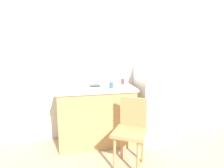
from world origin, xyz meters
The scene contains 11 objects.
ground_plane centered at (0.00, 0.00, 0.00)m, with size 8.00×8.00×0.00m, color tan.
back_wall centered at (0.00, 1.00, 1.34)m, with size 4.80×0.10×2.68m, color silver.
cabinet_base centered at (-0.43, 0.65, 0.44)m, with size 1.16×0.60×0.88m, color tan.
countertop centered at (-0.43, 0.65, 0.90)m, with size 1.20×0.64×0.04m, color #B7B7BC.
faucet centered at (-0.56, 0.90, 1.06)m, with size 0.02×0.02×0.28m, color #B7B7BC.
refrigerator centered at (0.59, 0.64, 0.62)m, with size 0.64×0.62×1.24m, color silver.
chair centered at (-0.07, -0.06, 0.50)m, with size 0.55×0.55×0.89m.
dish_tray centered at (-0.80, 0.54, 0.95)m, with size 0.28×0.20×0.05m, color white.
hotplate centered at (-0.43, 0.74, 0.93)m, with size 0.17×0.17×0.02m, color #2D2D2D.
cup_blue centered at (-0.20, 0.56, 0.97)m, with size 0.07×0.07×0.09m, color blue.
cup_red centered at (0.05, 0.80, 0.97)m, with size 0.06×0.06×0.09m, color red.
Camera 1 is at (-0.85, -2.45, 1.58)m, focal length 32.80 mm.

